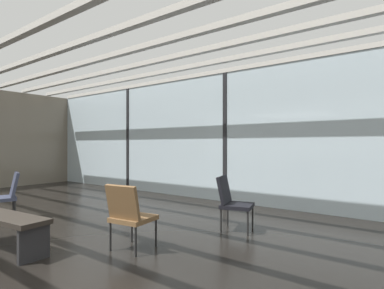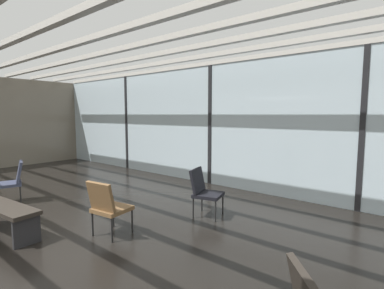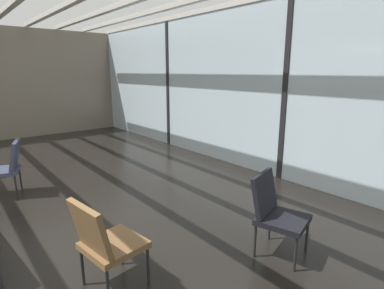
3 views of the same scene
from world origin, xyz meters
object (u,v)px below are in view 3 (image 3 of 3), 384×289
(lounge_chair_1, at_px, (7,165))
(lounge_chair_4, at_px, (104,240))
(parked_airplane, at_px, (325,74))
(lounge_chair_2, at_px, (275,209))

(lounge_chair_1, bearing_deg, lounge_chair_4, 23.86)
(parked_airplane, bearing_deg, lounge_chair_4, -74.04)
(lounge_chair_2, distance_m, lounge_chair_4, 1.74)
(parked_airplane, bearing_deg, lounge_chair_1, -95.21)
(lounge_chair_1, relative_size, lounge_chair_4, 1.00)
(lounge_chair_1, height_order, lounge_chair_4, same)
(lounge_chair_1, xyz_separation_m, lounge_chair_2, (3.61, 1.91, 0.00))
(parked_airplane, relative_size, lounge_chair_1, 13.66)
(parked_airplane, height_order, lounge_chair_1, parked_airplane)
(lounge_chair_1, bearing_deg, lounge_chair_2, 46.71)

